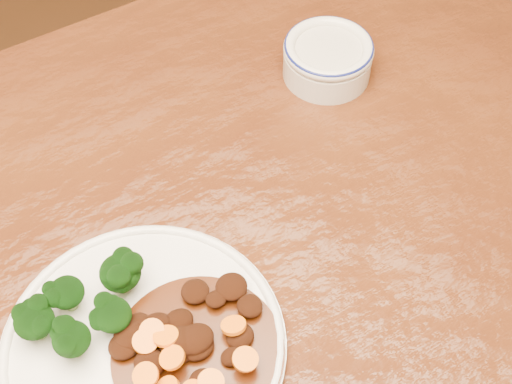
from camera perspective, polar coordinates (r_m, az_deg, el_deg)
dining_table at (r=0.78m, az=-7.76°, el=-13.06°), size 1.50×0.91×0.75m
dinner_plate at (r=0.69m, az=-8.99°, el=-12.08°), size 0.27×0.27×0.02m
broccoli_florets at (r=0.69m, az=-13.64°, el=-8.84°), size 0.13×0.08×0.05m
mince_stew at (r=0.67m, az=-5.56°, el=-12.27°), size 0.16×0.16×0.03m
dip_bowl at (r=0.89m, az=5.76°, el=10.67°), size 0.11×0.11×0.05m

